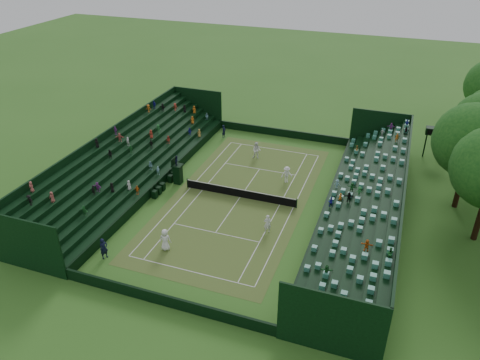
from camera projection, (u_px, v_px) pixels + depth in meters
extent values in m
plane|color=#366C22|center=(240.00, 197.00, 46.77)|extent=(160.00, 160.00, 0.00)
cube|color=#3F7828|center=(240.00, 197.00, 46.77)|extent=(12.97, 26.77, 0.01)
cube|color=black|center=(282.00, 133.00, 59.54)|extent=(17.17, 0.20, 1.00)
cube|color=black|center=(165.00, 300.00, 33.51)|extent=(17.17, 0.20, 1.00)
cube|color=black|center=(325.00, 209.00, 44.00)|extent=(0.20, 31.77, 1.00)
cube|color=black|center=(164.00, 179.00, 49.04)|extent=(0.20, 31.77, 1.00)
cube|color=black|center=(330.00, 210.00, 43.85)|extent=(0.80, 32.00, 1.00)
cube|color=black|center=(339.00, 209.00, 43.51)|extent=(0.80, 32.00, 1.45)
cube|color=black|center=(348.00, 209.00, 43.16)|extent=(0.80, 32.00, 1.90)
cube|color=black|center=(357.00, 209.00, 42.81)|extent=(0.80, 32.00, 2.35)
cube|color=black|center=(366.00, 208.00, 42.46)|extent=(0.80, 32.00, 2.80)
cube|color=black|center=(375.00, 208.00, 42.11)|extent=(0.80, 32.00, 3.25)
cube|color=black|center=(385.00, 207.00, 41.77)|extent=(0.80, 32.00, 3.70)
cube|color=black|center=(394.00, 207.00, 41.42)|extent=(0.80, 32.00, 4.15)
cube|color=black|center=(401.00, 204.00, 41.09)|extent=(0.20, 32.00, 4.90)
cube|color=black|center=(160.00, 178.00, 49.19)|extent=(0.80, 32.00, 1.00)
cube|color=black|center=(153.00, 175.00, 49.32)|extent=(0.80, 32.00, 1.45)
cube|color=black|center=(146.00, 172.00, 49.45)|extent=(0.80, 32.00, 1.90)
cube|color=black|center=(139.00, 169.00, 49.57)|extent=(0.80, 32.00, 2.35)
cube|color=black|center=(132.00, 166.00, 49.70)|extent=(0.80, 32.00, 2.80)
cube|color=black|center=(126.00, 163.00, 49.83)|extent=(0.80, 32.00, 3.25)
cube|color=black|center=(119.00, 160.00, 49.96)|extent=(0.80, 32.00, 3.70)
cube|color=black|center=(112.00, 157.00, 50.08)|extent=(0.80, 32.00, 4.15)
cube|color=black|center=(108.00, 153.00, 50.05)|extent=(0.20, 32.00, 4.90)
cylinder|color=black|center=(187.00, 183.00, 48.23)|extent=(0.10, 0.10, 1.06)
cylinder|color=black|center=(297.00, 203.00, 44.79)|extent=(0.10, 0.10, 1.06)
cube|color=black|center=(240.00, 193.00, 46.54)|extent=(11.57, 0.02, 0.86)
cube|color=white|center=(240.00, 189.00, 46.31)|extent=(11.57, 0.04, 0.07)
cylinder|color=black|center=(425.00, 145.00, 54.09)|extent=(0.16, 0.16, 3.00)
cylinder|color=black|center=(439.00, 147.00, 53.64)|extent=(0.16, 0.16, 3.00)
cube|color=black|center=(435.00, 131.00, 52.98)|extent=(2.00, 1.00, 0.80)
cylinder|color=black|center=(479.00, 221.00, 39.83)|extent=(0.50, 0.50, 3.76)
cylinder|color=black|center=(459.00, 190.00, 44.39)|extent=(0.50, 0.50, 3.76)
sphere|color=#154814|center=(472.00, 141.00, 41.89)|extent=(6.87, 6.87, 6.87)
cylinder|color=black|center=(472.00, 163.00, 49.71)|extent=(0.50, 0.50, 3.37)
cube|color=black|center=(178.00, 174.00, 48.83)|extent=(0.79, 0.79, 2.02)
cube|color=black|center=(177.00, 165.00, 48.30)|extent=(1.01, 1.01, 0.11)
cube|color=black|center=(174.00, 161.00, 48.23)|extent=(0.09, 1.01, 0.79)
imported|color=black|center=(177.00, 160.00, 48.02)|extent=(0.54, 0.61, 1.05)
cube|color=black|center=(155.00, 194.00, 46.52)|extent=(0.51, 0.51, 0.81)
cube|color=black|center=(152.00, 189.00, 46.35)|extent=(0.06, 0.51, 0.51)
cube|color=black|center=(158.00, 190.00, 47.18)|extent=(0.51, 0.51, 0.81)
cube|color=black|center=(156.00, 186.00, 47.00)|extent=(0.06, 0.51, 0.51)
cube|color=black|center=(162.00, 187.00, 47.83)|extent=(0.51, 0.51, 0.81)
cube|color=black|center=(160.00, 182.00, 47.66)|extent=(0.06, 0.51, 0.51)
cube|color=black|center=(170.00, 179.00, 49.31)|extent=(0.51, 0.51, 0.81)
cube|color=black|center=(168.00, 174.00, 49.13)|extent=(0.06, 0.51, 0.51)
cube|color=black|center=(174.00, 175.00, 49.96)|extent=(0.51, 0.51, 0.81)
cube|color=black|center=(171.00, 171.00, 49.79)|extent=(0.06, 0.51, 0.51)
cube|color=black|center=(177.00, 172.00, 50.62)|extent=(0.51, 0.51, 0.81)
cube|color=black|center=(175.00, 167.00, 50.44)|extent=(0.06, 0.51, 0.51)
imported|color=white|center=(165.00, 240.00, 38.95)|extent=(1.09, 0.83, 2.01)
imported|color=silver|center=(267.00, 224.00, 41.16)|extent=(0.79, 0.71, 1.82)
imported|color=white|center=(257.00, 150.00, 53.88)|extent=(1.05, 0.85, 2.01)
imported|color=white|center=(287.00, 174.00, 49.03)|extent=(1.36, 1.18, 1.83)
imported|color=black|center=(224.00, 131.00, 59.09)|extent=(0.53, 0.69, 1.70)
imported|color=black|center=(104.00, 248.00, 38.04)|extent=(0.70, 0.81, 1.88)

